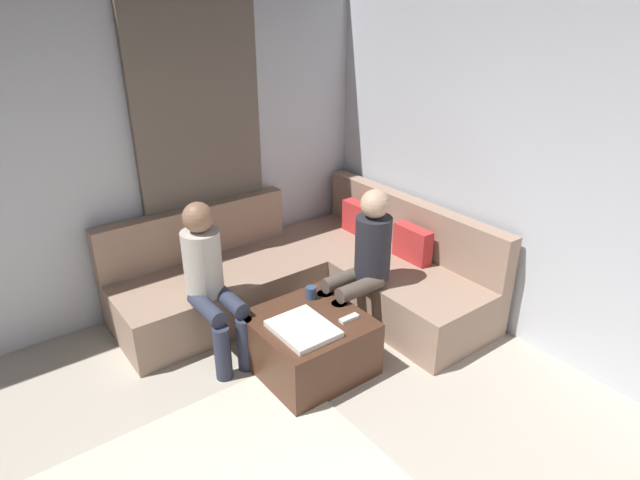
{
  "coord_description": "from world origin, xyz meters",
  "views": [
    {
      "loc": [
        1.22,
        -0.51,
        2.5
      ],
      "look_at": [
        -1.63,
        1.63,
        0.85
      ],
      "focal_mm": 29.79,
      "sensor_mm": 36.0,
      "label": 1
    }
  ],
  "objects_px": {
    "ottoman": "(309,343)",
    "coffee_mug": "(311,293)",
    "person_on_couch_side": "(210,277)",
    "game_remote": "(349,318)",
    "sectional_couch": "(312,275)",
    "person_on_couch_back": "(363,259)"
  },
  "relations": [
    {
      "from": "ottoman",
      "to": "coffee_mug",
      "type": "bearing_deg",
      "value": 140.71
    },
    {
      "from": "person_on_couch_side",
      "to": "ottoman",
      "type": "bearing_deg",
      "value": 128.92
    },
    {
      "from": "game_remote",
      "to": "coffee_mug",
      "type": "bearing_deg",
      "value": -174.29
    },
    {
      "from": "sectional_couch",
      "to": "person_on_couch_back",
      "type": "xyz_separation_m",
      "value": [
        0.6,
        0.06,
        0.38
      ]
    },
    {
      "from": "game_remote",
      "to": "person_on_couch_side",
      "type": "distance_m",
      "value": 1.04
    },
    {
      "from": "sectional_couch",
      "to": "coffee_mug",
      "type": "bearing_deg",
      "value": -36.39
    },
    {
      "from": "person_on_couch_back",
      "to": "person_on_couch_side",
      "type": "relative_size",
      "value": 1.0
    },
    {
      "from": "ottoman",
      "to": "person_on_couch_side",
      "type": "relative_size",
      "value": 0.63
    },
    {
      "from": "person_on_couch_side",
      "to": "sectional_couch",
      "type": "bearing_deg",
      "value": -171.72
    },
    {
      "from": "sectional_couch",
      "to": "coffee_mug",
      "type": "height_order",
      "value": "sectional_couch"
    },
    {
      "from": "sectional_couch",
      "to": "game_remote",
      "type": "xyz_separation_m",
      "value": [
        0.9,
        -0.33,
        0.15
      ]
    },
    {
      "from": "coffee_mug",
      "to": "person_on_couch_back",
      "type": "xyz_separation_m",
      "value": [
        0.1,
        0.43,
        0.19
      ]
    },
    {
      "from": "coffee_mug",
      "to": "person_on_couch_side",
      "type": "height_order",
      "value": "person_on_couch_side"
    },
    {
      "from": "coffee_mug",
      "to": "person_on_couch_side",
      "type": "distance_m",
      "value": 0.76
    },
    {
      "from": "sectional_couch",
      "to": "person_on_couch_side",
      "type": "xyz_separation_m",
      "value": [
        0.15,
        -1.01,
        0.38
      ]
    },
    {
      "from": "ottoman",
      "to": "person_on_couch_side",
      "type": "xyz_separation_m",
      "value": [
        -0.58,
        -0.46,
        0.45
      ]
    },
    {
      "from": "ottoman",
      "to": "game_remote",
      "type": "bearing_deg",
      "value": 50.71
    },
    {
      "from": "coffee_mug",
      "to": "person_on_couch_side",
      "type": "bearing_deg",
      "value": -118.86
    },
    {
      "from": "sectional_couch",
      "to": "person_on_couch_back",
      "type": "relative_size",
      "value": 2.12
    },
    {
      "from": "game_remote",
      "to": "person_on_couch_side",
      "type": "xyz_separation_m",
      "value": [
        -0.76,
        -0.68,
        0.23
      ]
    },
    {
      "from": "person_on_couch_back",
      "to": "coffee_mug",
      "type": "bearing_deg",
      "value": 77.32
    },
    {
      "from": "sectional_couch",
      "to": "person_on_couch_side",
      "type": "distance_m",
      "value": 1.09
    }
  ]
}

